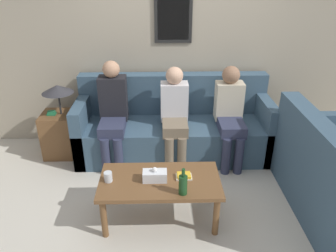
# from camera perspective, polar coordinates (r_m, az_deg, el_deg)

# --- Properties ---
(ground_plane) EXTENTS (16.00, 16.00, 0.00)m
(ground_plane) POSITION_cam_1_polar(r_m,az_deg,el_deg) (4.10, 1.27, -8.05)
(ground_plane) COLOR beige
(wall_back) EXTENTS (9.00, 0.08, 2.60)m
(wall_back) POSITION_cam_1_polar(r_m,az_deg,el_deg) (4.46, 0.86, 13.19)
(wall_back) COLOR #9E937F
(wall_back) RESTS_ON ground_plane
(couch_main) EXTENTS (2.50, 0.85, 1.02)m
(couch_main) POSITION_cam_1_polar(r_m,az_deg,el_deg) (4.37, 1.01, -0.40)
(couch_main) COLOR #385166
(couch_main) RESTS_ON ground_plane
(couch_side) EXTENTS (0.85, 1.64, 1.02)m
(couch_side) POSITION_cam_1_polar(r_m,az_deg,el_deg) (3.73, 27.07, -8.78)
(couch_side) COLOR #385166
(couch_side) RESTS_ON ground_plane
(coffee_table) EXTENTS (1.16, 0.61, 0.46)m
(coffee_table) POSITION_cam_1_polar(r_m,az_deg,el_deg) (3.22, -1.42, -10.18)
(coffee_table) COLOR brown
(coffee_table) RESTS_ON ground_plane
(side_table_with_lamp) EXTENTS (0.46, 0.42, 0.98)m
(side_table_with_lamp) POSITION_cam_1_polar(r_m,az_deg,el_deg) (4.53, -18.28, -0.43)
(side_table_with_lamp) COLOR brown
(side_table_with_lamp) RESTS_ON ground_plane
(wine_bottle) EXTENTS (0.08, 0.08, 0.26)m
(wine_bottle) POSITION_cam_1_polar(r_m,az_deg,el_deg) (2.96, 2.63, -10.11)
(wine_bottle) COLOR #19421E
(wine_bottle) RESTS_ON coffee_table
(drinking_glass) EXTENTS (0.08, 0.08, 0.10)m
(drinking_glass) POSITION_cam_1_polar(r_m,az_deg,el_deg) (3.19, -10.38, -8.70)
(drinking_glass) COLOR silver
(drinking_glass) RESTS_ON coffee_table
(book_stack) EXTENTS (0.16, 0.12, 0.04)m
(book_stack) POSITION_cam_1_polar(r_m,az_deg,el_deg) (3.20, 2.79, -8.69)
(book_stack) COLOR beige
(book_stack) RESTS_ON coffee_table
(tissue_box) EXTENTS (0.23, 0.12, 0.14)m
(tissue_box) POSITION_cam_1_polar(r_m,az_deg,el_deg) (3.15, -2.31, -8.62)
(tissue_box) COLOR silver
(tissue_box) RESTS_ON coffee_table
(person_left) EXTENTS (0.34, 0.63, 1.29)m
(person_left) POSITION_cam_1_polar(r_m,az_deg,el_deg) (4.11, -9.59, 2.82)
(person_left) COLOR #2D334C
(person_left) RESTS_ON ground_plane
(person_middle) EXTENTS (0.34, 0.59, 1.21)m
(person_middle) POSITION_cam_1_polar(r_m,az_deg,el_deg) (4.06, 1.18, 2.44)
(person_middle) COLOR #756651
(person_middle) RESTS_ON ground_plane
(person_right) EXTENTS (0.34, 0.63, 1.22)m
(person_right) POSITION_cam_1_polar(r_m,az_deg,el_deg) (4.14, 10.77, 2.46)
(person_right) COLOR #2D334C
(person_right) RESTS_ON ground_plane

